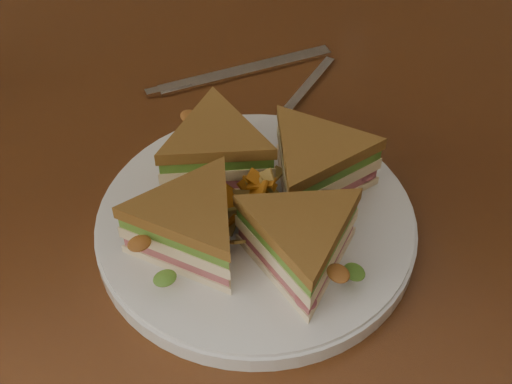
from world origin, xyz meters
The scene contains 6 objects.
table centered at (0.00, 0.00, 0.65)m, with size 1.20×0.80×0.75m.
plate centered at (0.02, -0.10, 0.76)m, with size 0.28×0.28×0.02m, color white.
sandwich_wedges centered at (0.02, -0.10, 0.80)m, with size 0.25×0.25×0.06m.
crisps_mound centered at (0.02, -0.10, 0.79)m, with size 0.09×0.09×0.05m, color #C67019, non-canonical shape.
spoon centered at (0.10, 0.01, 0.75)m, with size 0.16×0.11×0.01m.
knife centered at (0.11, 0.11, 0.75)m, with size 0.22×0.04×0.00m.
Camera 1 is at (-0.17, -0.46, 1.23)m, focal length 50.00 mm.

